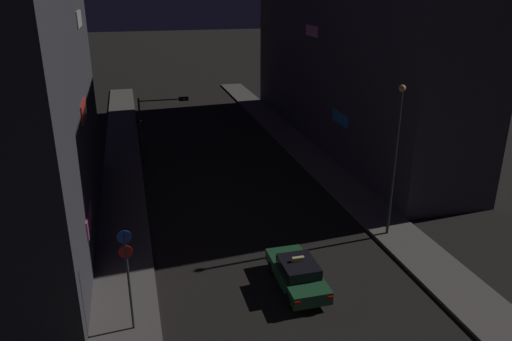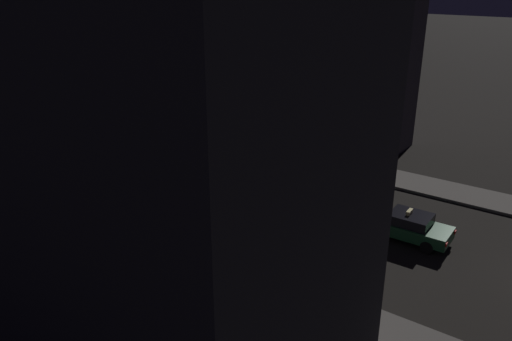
{
  "view_description": "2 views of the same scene",
  "coord_description": "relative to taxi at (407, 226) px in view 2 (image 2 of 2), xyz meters",
  "views": [
    {
      "loc": [
        -6.49,
        -10.84,
        13.3
      ],
      "look_at": [
        0.94,
        17.69,
        2.13
      ],
      "focal_mm": 34.4,
      "sensor_mm": 36.0,
      "label": 1
    },
    {
      "loc": [
        -22.47,
        0.72,
        12.62
      ],
      "look_at": [
        -0.86,
        16.19,
        2.16
      ],
      "focal_mm": 35.38,
      "sensor_mm": 36.0,
      "label": 2
    }
  ],
  "objects": [
    {
      "name": "sign_pole_left",
      "position": [
        -7.51,
        -1.33,
        2.1
      ],
      "size": [
        0.55,
        0.1,
        4.48
      ],
      "color": "#2D2D33",
      "rests_on": "sidewalk_left"
    },
    {
      "name": "sidewalk_left",
      "position": [
        -7.85,
        19.95,
        -0.65
      ],
      "size": [
        2.87,
        59.27,
        0.16
      ],
      "primitive_type": "cube",
      "color": "#5B5651",
      "rests_on": "ground_plane"
    },
    {
      "name": "building_facade_left",
      "position": [
        -13.42,
        8.12,
        7.03
      ],
      "size": [
        8.35,
        20.94,
        15.54
      ],
      "color": "#333338",
      "rests_on": "ground_plane"
    },
    {
      "name": "sidewalk_right",
      "position": [
        7.2,
        19.95,
        -0.65
      ],
      "size": [
        2.87,
        59.27,
        0.16
      ],
      "primitive_type": "cube",
      "color": "#5B5651",
      "rests_on": "ground_plane"
    },
    {
      "name": "taxi",
      "position": [
        0.0,
        0.0,
        0.0
      ],
      "size": [
        1.84,
        4.46,
        1.62
      ],
      "color": "#1E512D",
      "rests_on": "ground_plane"
    },
    {
      "name": "traffic_light_overhead",
      "position": [
        -4.46,
        22.58,
        2.62
      ],
      "size": [
        4.21,
        0.42,
        4.55
      ],
      "color": "#2D2D33",
      "rests_on": "ground_plane"
    },
    {
      "name": "traffic_light_left_kerb",
      "position": [
        -6.17,
        18.84,
        2.04
      ],
      "size": [
        0.8,
        0.42,
        3.89
      ],
      "color": "#2D2D33",
      "rests_on": "ground_plane"
    },
    {
      "name": "street_lamp_near_block",
      "position": [
        6.6,
        3.5,
        4.28
      ],
      "size": [
        0.37,
        0.37,
        8.43
      ],
      "color": "#2D2D33",
      "rests_on": "sidewalk_right"
    }
  ]
}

